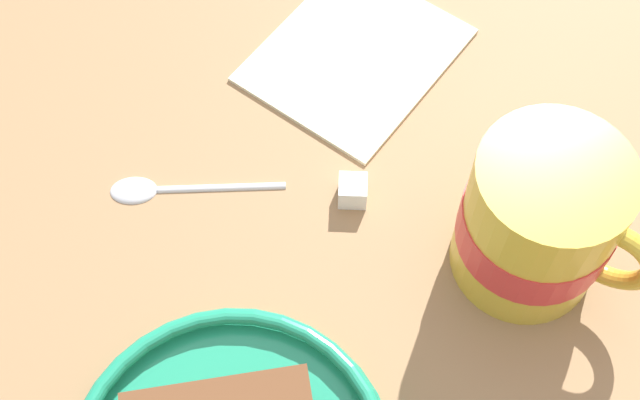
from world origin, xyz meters
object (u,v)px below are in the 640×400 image
Objects in this scene: teaspoon at (159,187)px; folded_napkin at (355,53)px; tea_mug at (540,221)px; sugar_cube at (353,191)px.

teaspoon is 16.48cm from folded_napkin.
folded_napkin is at bearing 73.19° from tea_mug.
tea_mug reaches higher than teaspoon.
folded_napkin is (16.29, -2.48, -0.06)cm from teaspoon.
sugar_cube is at bearing 107.96° from tea_mug.
teaspoon is 0.65× the size of folded_napkin.
tea_mug is at bearing -61.35° from teaspoon.
sugar_cube is (7.55, -9.53, 0.52)cm from teaspoon.
teaspoon reaches higher than folded_napkin.
folded_napkin is at bearing 38.90° from sugar_cube.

